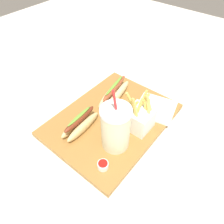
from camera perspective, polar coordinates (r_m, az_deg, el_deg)
ground_plane at (r=0.77m, az=-0.00°, el=-3.11°), size 2.40×2.40×0.02m
food_tray at (r=0.75m, az=-0.00°, el=-2.12°), size 0.45×0.34×0.02m
soda_cup at (r=0.61m, az=1.00°, el=-4.38°), size 0.09×0.09×0.23m
fries_basket at (r=0.69m, az=7.55°, el=-1.72°), size 0.08×0.09×0.15m
hot_dog_1 at (r=0.70m, az=-8.67°, el=-3.09°), size 0.16×0.06×0.07m
hot_dog_2 at (r=0.81m, az=0.66°, el=5.40°), size 0.20×0.09×0.06m
ketchup_cup_1 at (r=0.62m, az=-2.49°, el=-14.33°), size 0.03×0.03×0.02m
ketchup_cup_2 at (r=0.75m, az=-0.70°, el=-0.36°), size 0.03×0.03×0.02m
napkin_stack at (r=0.79m, az=11.88°, el=1.08°), size 0.16×0.16×0.01m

